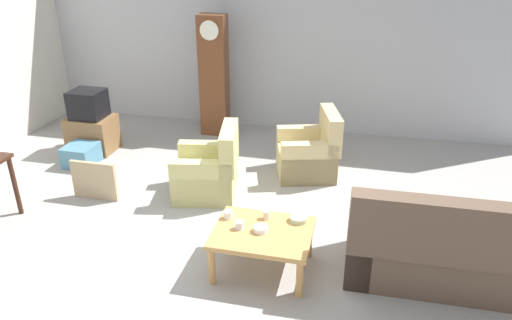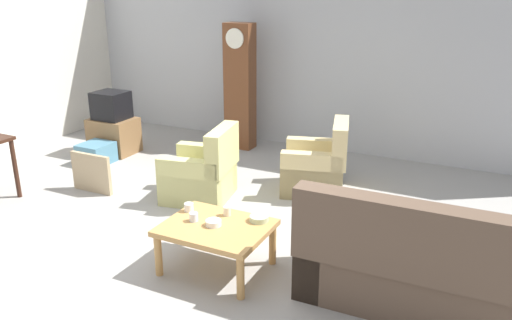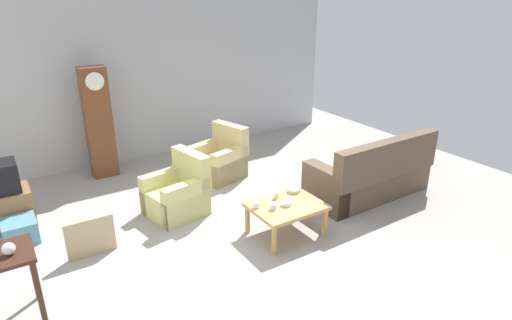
{
  "view_description": "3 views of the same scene",
  "coord_description": "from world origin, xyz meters",
  "px_view_note": "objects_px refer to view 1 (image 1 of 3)",
  "views": [
    {
      "loc": [
        1.33,
        -4.28,
        3.07
      ],
      "look_at": [
        0.25,
        0.34,
        0.84
      ],
      "focal_mm": 33.81,
      "sensor_mm": 36.0,
      "label": 1
    },
    {
      "loc": [
        2.71,
        -4.08,
        2.58
      ],
      "look_at": [
        0.42,
        0.55,
        0.77
      ],
      "focal_mm": 36.36,
      "sensor_mm": 36.0,
      "label": 2
    },
    {
      "loc": [
        -2.67,
        -4.59,
        3.17
      ],
      "look_at": [
        0.52,
        0.4,
        0.82
      ],
      "focal_mm": 30.4,
      "sensor_mm": 36.0,
      "label": 3
    }
  ],
  "objects_px": {
    "cup_cream_tall": "(266,215)",
    "bowl_shallow_green": "(299,219)",
    "storage_box_blue": "(81,155)",
    "couch_floral": "(460,252)",
    "framed_picture_leaning": "(94,181)",
    "armchair_olive_near": "(209,173)",
    "tv_crt": "(88,104)",
    "cup_white_porcelain": "(228,215)",
    "cup_blue_rimmed": "(240,225)",
    "coffee_table_wood": "(263,236)",
    "tv_stand_cabinet": "(93,134)",
    "bowl_white_stacked": "(261,229)",
    "armchair_olive_far": "(309,154)",
    "grandfather_clock": "(214,76)"
  },
  "relations": [
    {
      "from": "armchair_olive_far",
      "to": "tv_stand_cabinet",
      "type": "relative_size",
      "value": 1.43
    },
    {
      "from": "cup_cream_tall",
      "to": "bowl_shallow_green",
      "type": "distance_m",
      "value": 0.33
    },
    {
      "from": "armchair_olive_far",
      "to": "cup_cream_tall",
      "type": "bearing_deg",
      "value": -95.34
    },
    {
      "from": "framed_picture_leaning",
      "to": "bowl_shallow_green",
      "type": "relative_size",
      "value": 3.38
    },
    {
      "from": "armchair_olive_near",
      "to": "bowl_shallow_green",
      "type": "xyz_separation_m",
      "value": [
        1.32,
        -1.11,
        0.17
      ]
    },
    {
      "from": "cup_cream_tall",
      "to": "bowl_white_stacked",
      "type": "relative_size",
      "value": 0.62
    },
    {
      "from": "storage_box_blue",
      "to": "cup_cream_tall",
      "type": "height_order",
      "value": "cup_cream_tall"
    },
    {
      "from": "coffee_table_wood",
      "to": "grandfather_clock",
      "type": "relative_size",
      "value": 0.49
    },
    {
      "from": "couch_floral",
      "to": "grandfather_clock",
      "type": "distance_m",
      "value": 4.73
    },
    {
      "from": "couch_floral",
      "to": "framed_picture_leaning",
      "type": "bearing_deg",
      "value": 170.67
    },
    {
      "from": "armchair_olive_near",
      "to": "tv_crt",
      "type": "height_order",
      "value": "tv_crt"
    },
    {
      "from": "bowl_shallow_green",
      "to": "armchair_olive_far",
      "type": "bearing_deg",
      "value": 94.01
    },
    {
      "from": "tv_crt",
      "to": "framed_picture_leaning",
      "type": "relative_size",
      "value": 0.8
    },
    {
      "from": "armchair_olive_far",
      "to": "bowl_shallow_green",
      "type": "relative_size",
      "value": 5.46
    },
    {
      "from": "armchair_olive_near",
      "to": "coffee_table_wood",
      "type": "xyz_separation_m",
      "value": [
        1.01,
        -1.37,
        0.08
      ]
    },
    {
      "from": "framed_picture_leaning",
      "to": "cup_blue_rimmed",
      "type": "distance_m",
      "value": 2.36
    },
    {
      "from": "tv_stand_cabinet",
      "to": "tv_crt",
      "type": "relative_size",
      "value": 1.42
    },
    {
      "from": "coffee_table_wood",
      "to": "cup_cream_tall",
      "type": "bearing_deg",
      "value": 92.89
    },
    {
      "from": "tv_stand_cabinet",
      "to": "framed_picture_leaning",
      "type": "relative_size",
      "value": 1.13
    },
    {
      "from": "framed_picture_leaning",
      "to": "storage_box_blue",
      "type": "height_order",
      "value": "framed_picture_leaning"
    },
    {
      "from": "coffee_table_wood",
      "to": "cup_blue_rimmed",
      "type": "height_order",
      "value": "cup_blue_rimmed"
    },
    {
      "from": "tv_stand_cabinet",
      "to": "bowl_shallow_green",
      "type": "height_order",
      "value": "tv_stand_cabinet"
    },
    {
      "from": "cup_white_porcelain",
      "to": "bowl_white_stacked",
      "type": "height_order",
      "value": "cup_white_porcelain"
    },
    {
      "from": "coffee_table_wood",
      "to": "cup_white_porcelain",
      "type": "distance_m",
      "value": 0.43
    },
    {
      "from": "cup_cream_tall",
      "to": "bowl_shallow_green",
      "type": "relative_size",
      "value": 0.5
    },
    {
      "from": "coffee_table_wood",
      "to": "framed_picture_leaning",
      "type": "height_order",
      "value": "framed_picture_leaning"
    },
    {
      "from": "tv_crt",
      "to": "cup_cream_tall",
      "type": "bearing_deg",
      "value": -32.99
    },
    {
      "from": "tv_crt",
      "to": "cup_blue_rimmed",
      "type": "height_order",
      "value": "tv_crt"
    },
    {
      "from": "couch_floral",
      "to": "tv_stand_cabinet",
      "type": "height_order",
      "value": "couch_floral"
    },
    {
      "from": "cup_cream_tall",
      "to": "tv_stand_cabinet",
      "type": "bearing_deg",
      "value": 147.01
    },
    {
      "from": "coffee_table_wood",
      "to": "bowl_white_stacked",
      "type": "bearing_deg",
      "value": -140.03
    },
    {
      "from": "grandfather_clock",
      "to": "bowl_white_stacked",
      "type": "relative_size",
      "value": 13.71
    },
    {
      "from": "grandfather_clock",
      "to": "cup_blue_rimmed",
      "type": "xyz_separation_m",
      "value": [
        1.34,
        -3.43,
        -0.49
      ]
    },
    {
      "from": "armchair_olive_far",
      "to": "cup_cream_tall",
      "type": "distance_m",
      "value": 2.02
    },
    {
      "from": "coffee_table_wood",
      "to": "bowl_shallow_green",
      "type": "height_order",
      "value": "bowl_shallow_green"
    },
    {
      "from": "cup_cream_tall",
      "to": "coffee_table_wood",
      "type": "bearing_deg",
      "value": -87.11
    },
    {
      "from": "cup_white_porcelain",
      "to": "cup_blue_rimmed",
      "type": "xyz_separation_m",
      "value": [
        0.16,
        -0.16,
        -0.0
      ]
    },
    {
      "from": "armchair_olive_far",
      "to": "tv_crt",
      "type": "relative_size",
      "value": 2.02
    },
    {
      "from": "couch_floral",
      "to": "bowl_shallow_green",
      "type": "distance_m",
      "value": 1.55
    },
    {
      "from": "armchair_olive_far",
      "to": "cup_white_porcelain",
      "type": "height_order",
      "value": "armchair_olive_far"
    },
    {
      "from": "cup_blue_rimmed",
      "to": "bowl_white_stacked",
      "type": "height_order",
      "value": "cup_blue_rimmed"
    },
    {
      "from": "armchair_olive_near",
      "to": "cup_cream_tall",
      "type": "height_order",
      "value": "armchair_olive_near"
    },
    {
      "from": "grandfather_clock",
      "to": "tv_crt",
      "type": "xyz_separation_m",
      "value": [
        -1.64,
        -1.11,
        -0.23
      ]
    },
    {
      "from": "bowl_shallow_green",
      "to": "armchair_olive_near",
      "type": "bearing_deg",
      "value": 139.98
    },
    {
      "from": "tv_stand_cabinet",
      "to": "cup_white_porcelain",
      "type": "distance_m",
      "value": 3.56
    },
    {
      "from": "cup_cream_tall",
      "to": "bowl_shallow_green",
      "type": "xyz_separation_m",
      "value": [
        0.33,
        0.03,
        -0.02
      ]
    },
    {
      "from": "coffee_table_wood",
      "to": "tv_stand_cabinet",
      "type": "bearing_deg",
      "value": 144.32
    },
    {
      "from": "tv_stand_cabinet",
      "to": "framed_picture_leaning",
      "type": "distance_m",
      "value": 1.61
    },
    {
      "from": "cup_cream_tall",
      "to": "bowl_white_stacked",
      "type": "distance_m",
      "value": 0.24
    },
    {
      "from": "tv_stand_cabinet",
      "to": "storage_box_blue",
      "type": "bearing_deg",
      "value": -79.05
    }
  ]
}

